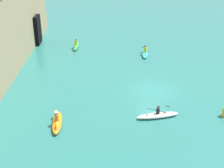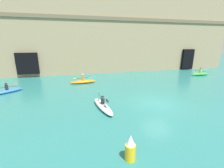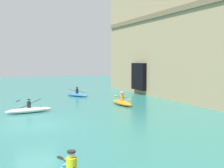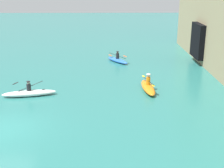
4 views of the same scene
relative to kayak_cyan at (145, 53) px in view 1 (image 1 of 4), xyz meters
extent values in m
plane|color=#28706B|center=(-9.87, 0.33, -0.24)|extent=(120.00, 120.00, 0.00)
cube|color=black|center=(4.52, 14.28, 1.74)|extent=(2.34, 0.70, 3.75)
ellipsoid|color=#33B2C6|center=(0.00, 0.00, -0.05)|extent=(3.41, 1.13, 0.38)
cylinder|color=gold|center=(0.00, 0.00, 0.42)|extent=(0.35, 0.35, 0.56)
sphere|color=beige|center=(0.00, 0.00, 0.81)|extent=(0.22, 0.22, 0.22)
cylinder|color=#232328|center=(0.00, 0.00, 0.90)|extent=(0.27, 0.27, 0.06)
cylinder|color=black|center=(0.00, 0.00, 0.45)|extent=(2.08, 0.39, 0.05)
ellipsoid|color=black|center=(0.92, 0.16, 0.45)|extent=(0.46, 0.25, 0.05)
ellipsoid|color=black|center=(-0.92, -0.16, 0.44)|extent=(0.46, 0.25, 0.05)
ellipsoid|color=orange|center=(-15.77, 8.67, -0.02)|extent=(3.30, 1.00, 0.43)
cylinder|color=orange|center=(-15.77, 8.67, 0.46)|extent=(0.29, 0.29, 0.53)
sphere|color=tan|center=(-15.77, 8.67, 0.84)|extent=(0.24, 0.24, 0.24)
cylinder|color=silver|center=(-15.77, 8.67, 0.94)|extent=(0.30, 0.30, 0.06)
cylinder|color=black|center=(-15.77, 8.67, 0.48)|extent=(2.23, 0.53, 0.09)
ellipsoid|color=yellow|center=(-16.77, 8.45, 0.51)|extent=(0.47, 0.27, 0.06)
ellipsoid|color=yellow|center=(-14.78, 8.89, 0.46)|extent=(0.47, 0.27, 0.06)
ellipsoid|color=white|center=(-14.76, 0.50, -0.04)|extent=(1.37, 3.66, 0.41)
cylinder|color=#232328|center=(-14.76, 0.50, 0.39)|extent=(0.29, 0.29, 0.46)
sphere|color=beige|center=(-14.76, 0.50, 0.72)|extent=(0.19, 0.19, 0.19)
cylinder|color=#232328|center=(-14.76, 0.50, 0.79)|extent=(0.23, 0.23, 0.06)
cylinder|color=black|center=(-14.76, 0.50, 0.42)|extent=(0.45, 1.87, 0.75)
ellipsoid|color=black|center=(-14.94, 1.31, 0.10)|extent=(0.27, 0.46, 0.20)
ellipsoid|color=black|center=(-14.58, -0.31, 0.73)|extent=(0.27, 0.46, 0.20)
ellipsoid|color=green|center=(2.67, 8.88, -0.02)|extent=(3.13, 0.81, 0.44)
cylinder|color=gold|center=(2.67, 8.88, 0.49)|extent=(0.33, 0.33, 0.58)
sphere|color=tan|center=(2.67, 8.88, 0.89)|extent=(0.23, 0.23, 0.23)
cylinder|color=#4C6B4C|center=(2.67, 8.88, 0.99)|extent=(0.29, 0.29, 0.06)
cylinder|color=black|center=(2.67, 8.88, 0.52)|extent=(2.20, 0.13, 0.45)
ellipsoid|color=yellow|center=(3.65, 8.84, 0.70)|extent=(0.45, 0.20, 0.13)
ellipsoid|color=yellow|center=(1.69, 8.92, 0.33)|extent=(0.45, 0.20, 0.13)
camera|label=1|loc=(-36.76, 4.51, 13.62)|focal=50.00mm
camera|label=2|loc=(-16.77, -10.39, 4.91)|focal=24.00mm
camera|label=3|loc=(9.30, -2.37, 3.73)|focal=50.00mm
camera|label=4|loc=(5.08, 5.79, 7.28)|focal=50.00mm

